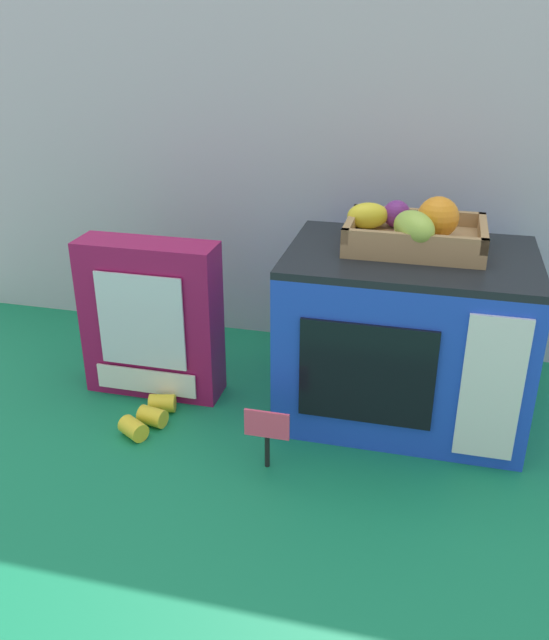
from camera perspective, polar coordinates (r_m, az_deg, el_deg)
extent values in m
plane|color=#147A4C|center=(1.22, 0.61, -7.20)|extent=(1.70, 1.70, 0.00)
cube|color=#B7BABF|center=(1.36, 3.69, 12.25)|extent=(1.61, 0.03, 0.70)
cube|color=blue|center=(1.16, 10.98, -1.50)|extent=(0.40, 0.28, 0.28)
cube|color=black|center=(1.10, 11.58, 5.30)|extent=(0.40, 0.28, 0.01)
cube|color=black|center=(1.04, 7.78, -4.62)|extent=(0.21, 0.01, 0.17)
cube|color=white|center=(1.04, 17.92, -5.65)|extent=(0.09, 0.01, 0.23)
cube|color=#A37F51|center=(1.12, 11.81, 6.52)|extent=(0.22, 0.16, 0.02)
cube|color=#A37F51|center=(1.05, 11.69, 6.54)|extent=(0.22, 0.01, 0.02)
cube|color=#A37F51|center=(1.18, 12.10, 8.63)|extent=(0.22, 0.01, 0.02)
cube|color=#A37F51|center=(1.12, 6.55, 8.14)|extent=(0.01, 0.16, 0.02)
cube|color=#A37F51|center=(1.12, 17.28, 7.09)|extent=(0.01, 0.16, 0.02)
ellipsoid|color=#9EC647|center=(1.07, 11.76, 7.67)|extent=(0.09, 0.10, 0.05)
sphere|color=#72287F|center=(1.15, 10.32, 8.85)|extent=(0.05, 0.05, 0.05)
ellipsoid|color=yellow|center=(1.14, 7.93, 8.77)|extent=(0.08, 0.06, 0.04)
sphere|color=orange|center=(1.10, 13.71, 8.46)|extent=(0.07, 0.07, 0.07)
cube|color=#99144C|center=(1.22, -10.45, 0.04)|extent=(0.25, 0.08, 0.29)
cube|color=silver|center=(1.18, -11.30, -0.13)|extent=(0.16, 0.00, 0.17)
cube|color=white|center=(1.23, -10.84, -5.11)|extent=(0.19, 0.00, 0.05)
cylinder|color=black|center=(1.05, -0.62, -11.07)|extent=(0.01, 0.01, 0.06)
cube|color=#F44C6B|center=(1.02, -0.66, -8.86)|extent=(0.07, 0.00, 0.05)
cylinder|color=yellow|center=(1.15, -11.89, -9.01)|extent=(0.06, 0.05, 0.03)
cylinder|color=yellow|center=(1.17, -10.32, -8.07)|extent=(0.05, 0.04, 0.03)
cylinder|color=yellow|center=(1.21, -9.51, -6.98)|extent=(0.05, 0.04, 0.03)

